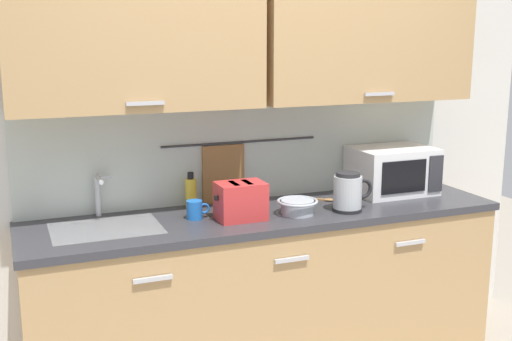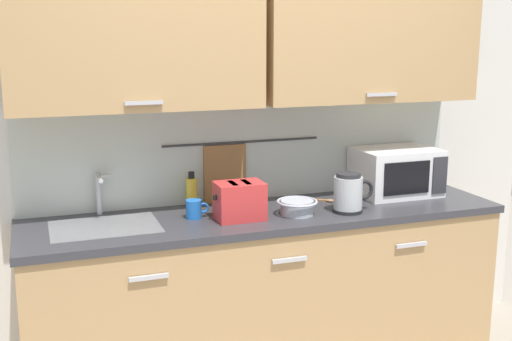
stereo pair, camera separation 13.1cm
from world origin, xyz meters
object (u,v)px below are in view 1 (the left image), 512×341
object	(u,v)px
dish_soap_bottle	(191,192)
microwave	(392,170)
mixing_bowl	(297,206)
mug_near_sink	(195,210)
toaster	(241,201)
wooden_spoon	(316,199)
electric_kettle	(348,192)

from	to	relation	value
dish_soap_bottle	microwave	bearing A→B (deg)	-5.45
dish_soap_bottle	mixing_bowl	distance (m)	0.58
mug_near_sink	toaster	world-z (taller)	toaster
wooden_spoon	mixing_bowl	bearing A→B (deg)	-135.21
microwave	dish_soap_bottle	distance (m)	1.19
microwave	mixing_bowl	xyz separation A→B (m)	(-0.71, -0.21, -0.09)
microwave	mug_near_sink	distance (m)	1.23
electric_kettle	wooden_spoon	bearing A→B (deg)	102.04
mug_near_sink	toaster	xyz separation A→B (m)	(0.21, -0.09, 0.05)
dish_soap_bottle	mixing_bowl	size ratio (longest dim) A/B	0.92
electric_kettle	mug_near_sink	bearing A→B (deg)	168.95
mug_near_sink	mixing_bowl	size ratio (longest dim) A/B	0.56
mug_near_sink	toaster	bearing A→B (deg)	-23.63
toaster	mug_near_sink	bearing A→B (deg)	156.37
mixing_bowl	wooden_spoon	bearing A→B (deg)	44.79
wooden_spoon	electric_kettle	bearing A→B (deg)	-77.96
toaster	microwave	bearing A→B (deg)	10.43
electric_kettle	dish_soap_bottle	bearing A→B (deg)	154.30
mug_near_sink	mixing_bowl	world-z (taller)	mug_near_sink
dish_soap_bottle	electric_kettle	bearing A→B (deg)	-25.70
dish_soap_bottle	wooden_spoon	size ratio (longest dim) A/B	0.80
microwave	mixing_bowl	world-z (taller)	microwave
microwave	toaster	world-z (taller)	microwave
microwave	wooden_spoon	xyz separation A→B (m)	(-0.49, 0.01, -0.13)
mug_near_sink	wooden_spoon	size ratio (longest dim) A/B	0.49
electric_kettle	mixing_bowl	xyz separation A→B (m)	(-0.28, 0.04, -0.06)
dish_soap_bottle	mixing_bowl	bearing A→B (deg)	-33.97
microwave	mixing_bowl	size ratio (longest dim) A/B	2.15
microwave	electric_kettle	bearing A→B (deg)	-150.14
microwave	electric_kettle	xyz separation A→B (m)	(-0.43, -0.25, -0.03)
toaster	dish_soap_bottle	bearing A→B (deg)	119.86
mixing_bowl	toaster	distance (m)	0.31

